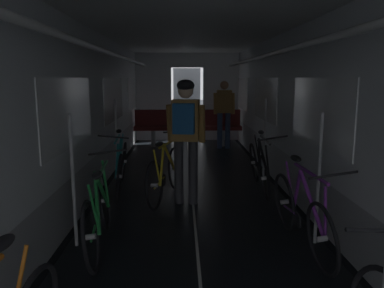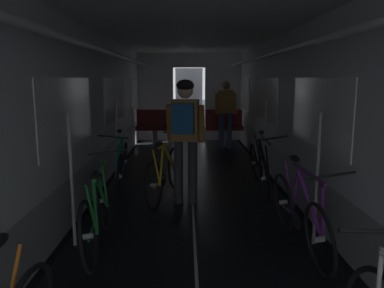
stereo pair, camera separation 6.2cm
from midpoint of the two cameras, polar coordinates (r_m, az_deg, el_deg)
The scene contains 10 objects.
train_car_shell at distance 5.26m, azimuth 0.41°, elevation 9.42°, with size 3.14×12.34×2.57m.
bench_seat_far_left at distance 9.84m, azimuth -5.47°, elevation 2.98°, with size 0.98×0.51×0.95m.
bench_seat_far_right at distance 9.86m, azimuth 5.03°, elevation 3.00°, with size 0.98×0.51×0.95m.
bicycle_teal at distance 6.11m, azimuth -10.34°, elevation -3.14°, with size 0.44×1.69×0.95m.
bicycle_purple at distance 4.06m, azimuth 16.40°, elevation -10.08°, with size 0.44×1.69×0.95m.
bicycle_black at distance 6.00m, azimuth 10.49°, elevation -3.39°, with size 0.44×1.69×0.96m.
bicycle_green at distance 4.06m, azimuth -13.81°, elevation -9.96°, with size 0.44×1.69×0.95m.
person_cyclist_aisle at distance 5.13m, azimuth -0.72°, elevation 2.39°, with size 0.55×0.43×1.73m.
bicycle_yellow_in_aisle at distance 5.52m, azimuth -3.76°, elevation -4.37°, with size 0.63×1.66×0.95m.
person_standing_near_bench at distance 9.45m, azimuth 5.32°, elevation 5.18°, with size 0.53×0.23×1.69m.
Camera 2 is at (-0.09, -1.66, 1.74)m, focal length 35.20 mm.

